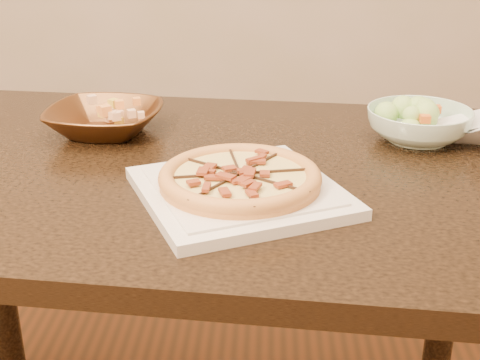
# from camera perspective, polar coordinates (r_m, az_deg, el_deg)

# --- Properties ---
(dining_table) EXTENTS (1.34, 0.93, 0.75)m
(dining_table) POSITION_cam_1_polar(r_m,az_deg,el_deg) (1.22, -3.17, -3.60)
(dining_table) COLOR black
(dining_table) RESTS_ON floor
(plate) EXTENTS (0.39, 0.39, 0.02)m
(plate) POSITION_cam_1_polar(r_m,az_deg,el_deg) (1.03, 0.00, -0.99)
(plate) COLOR silver
(plate) RESTS_ON dining_table
(pizza) EXTENTS (0.25, 0.25, 0.03)m
(pizza) POSITION_cam_1_polar(r_m,az_deg,el_deg) (1.02, -0.00, 0.20)
(pizza) COLOR #C57542
(pizza) RESTS_ON plate
(bronze_bowl) EXTENTS (0.24, 0.24, 0.05)m
(bronze_bowl) POSITION_cam_1_polar(r_m,az_deg,el_deg) (1.34, -11.46, 5.02)
(bronze_bowl) COLOR brown
(bronze_bowl) RESTS_ON dining_table
(mixed_dish) EXTENTS (0.10, 0.11, 0.03)m
(mixed_dish) POSITION_cam_1_polar(r_m,az_deg,el_deg) (1.33, -11.66, 6.71)
(mixed_dish) COLOR tan
(mixed_dish) RESTS_ON bronze_bowl
(salad_bowl) EXTENTS (0.24, 0.24, 0.06)m
(salad_bowl) POSITION_cam_1_polar(r_m,az_deg,el_deg) (1.32, 15.00, 4.57)
(salad_bowl) COLOR silver
(salad_bowl) RESTS_ON dining_table
(salad) EXTENTS (0.11, 0.10, 0.04)m
(salad) POSITION_cam_1_polar(r_m,az_deg,el_deg) (1.30, 15.21, 6.58)
(salad) COLOR #9DD66E
(salad) RESTS_ON salad_bowl
(cling_film) EXTENTS (0.20, 0.17, 0.05)m
(cling_film) POSITION_cam_1_polar(r_m,az_deg,el_deg) (1.33, 19.40, 3.98)
(cling_film) COLOR white
(cling_film) RESTS_ON dining_table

